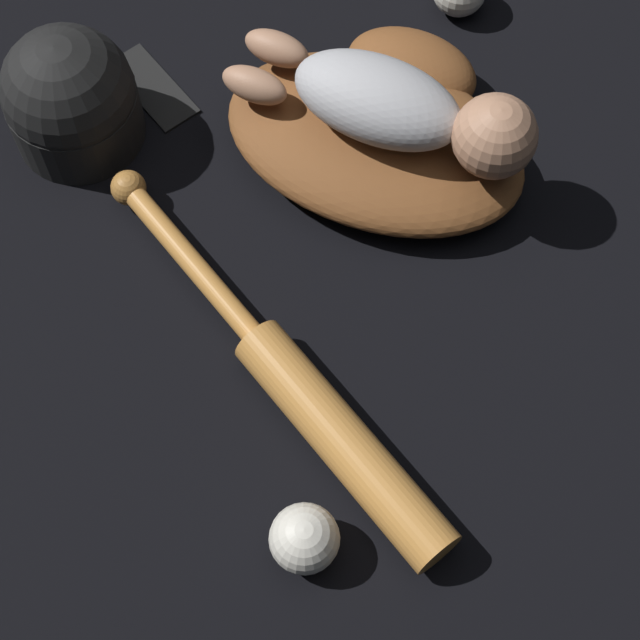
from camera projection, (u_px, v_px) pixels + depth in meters
ground_plane at (385, 169)px, 1.27m from camera, size 6.00×6.00×0.00m
baseball_glove at (383, 127)px, 1.25m from camera, size 0.42×0.35×0.08m
baby_figure at (403, 106)px, 1.16m from camera, size 0.36×0.19×0.09m
baseball_bat at (308, 400)px, 1.11m from camera, size 0.56×0.13×0.06m
baseball at (304, 539)px, 1.04m from camera, size 0.07×0.07×0.07m
baseball_cap at (72, 99)px, 1.23m from camera, size 0.16×0.22×0.15m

